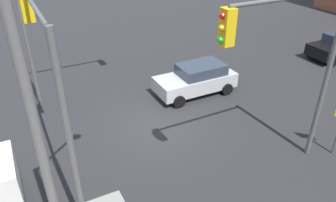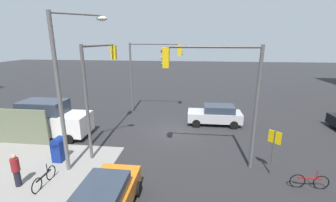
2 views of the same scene
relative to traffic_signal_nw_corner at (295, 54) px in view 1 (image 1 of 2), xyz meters
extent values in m
plane|color=#28282B|center=(2.63, -4.50, -4.60)|extent=(120.00, 120.00, 0.00)
cylinder|color=#59595B|center=(-1.87, 0.00, -1.35)|extent=(0.18, 0.18, 6.50)
cube|color=yellow|center=(2.72, 0.00, 1.25)|extent=(0.32, 0.36, 1.00)
sphere|color=red|center=(2.90, 0.00, 1.57)|extent=(0.18, 0.18, 0.18)
sphere|color=orange|center=(2.90, 0.00, 1.25)|extent=(0.18, 0.18, 0.18)
sphere|color=green|center=(2.90, 0.00, 0.93)|extent=(0.18, 0.18, 0.18)
cylinder|color=#59595B|center=(7.13, -9.00, -1.35)|extent=(0.18, 0.18, 6.50)
cylinder|color=#59595B|center=(7.13, 0.00, -1.35)|extent=(0.18, 0.18, 6.50)
cylinder|color=#59595B|center=(7.13, -2.37, 1.78)|extent=(0.12, 4.74, 0.12)
cube|color=yellow|center=(7.13, -4.74, 1.25)|extent=(0.36, 0.32, 1.00)
sphere|color=orange|center=(7.13, -4.92, 1.25)|extent=(0.18, 0.18, 0.18)
sphere|color=green|center=(7.13, -4.92, 0.93)|extent=(0.18, 0.18, 0.18)
cylinder|color=slate|center=(7.83, 1.30, -0.60)|extent=(0.20, 0.20, 8.00)
cylinder|color=red|center=(-2.37, -8.70, -4.20)|extent=(0.26, 0.26, 0.80)
sphere|color=red|center=(-2.37, -8.70, -3.78)|extent=(0.24, 0.24, 0.24)
cube|color=#B7BABF|center=(-0.45, -6.44, -3.90)|extent=(4.28, 1.80, 0.75)
cube|color=#2D3847|center=(-0.79, -6.44, -3.25)|extent=(2.40, 1.58, 0.55)
cylinder|color=black|center=(1.01, -5.54, -4.28)|extent=(0.64, 0.22, 0.64)
cylinder|color=black|center=(1.01, -7.34, -4.28)|extent=(0.64, 0.22, 0.64)
cylinder|color=black|center=(-1.91, -5.54, -4.28)|extent=(0.64, 0.22, 0.64)
cylinder|color=black|center=(-1.91, -7.34, -4.28)|extent=(0.64, 0.22, 0.64)
cylinder|color=black|center=(-10.13, -5.53, -4.28)|extent=(0.64, 0.22, 0.64)
cylinder|color=black|center=(-10.13, -7.33, -4.28)|extent=(0.64, 0.22, 0.64)
camera|label=1|loc=(7.94, 6.76, 3.82)|focal=35.00mm
camera|label=2|loc=(1.32, 11.28, 2.09)|focal=24.00mm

